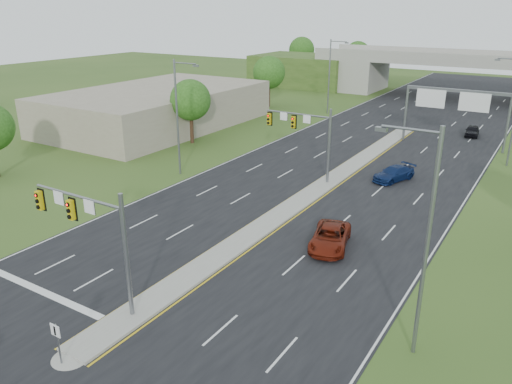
{
  "coord_description": "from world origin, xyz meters",
  "views": [
    {
      "loc": [
        17.52,
        -15.69,
        15.5
      ],
      "look_at": [
        -0.19,
        12.77,
        3.0
      ],
      "focal_mm": 35.0,
      "sensor_mm": 36.0,
      "label": 1
    }
  ],
  "objects": [
    {
      "name": "overpass",
      "position": [
        0.0,
        80.0,
        3.55
      ],
      "size": [
        80.0,
        14.0,
        8.1
      ],
      "color": "gray",
      "rests_on": "ground"
    },
    {
      "name": "tree_l_mid",
      "position": [
        -24.0,
        55.0,
        5.51
      ],
      "size": [
        5.2,
        5.2,
        8.12
      ],
      "color": "#382316",
      "rests_on": "ground"
    },
    {
      "name": "tree_back_b",
      "position": [
        -24.0,
        94.0,
        5.51
      ],
      "size": [
        5.6,
        5.6,
        8.32
      ],
      "color": "#382316",
      "rests_on": "ground"
    },
    {
      "name": "median",
      "position": [
        0.0,
        23.0,
        0.1
      ],
      "size": [
        2.0,
        54.0,
        0.16
      ],
      "primitive_type": "cube",
      "color": "gray",
      "rests_on": "road"
    },
    {
      "name": "tree_l_near",
      "position": [
        -20.0,
        30.0,
        5.18
      ],
      "size": [
        4.8,
        4.8,
        7.6
      ],
      "color": "#382316",
      "rests_on": "ground"
    },
    {
      "name": "signal_mast_near",
      "position": [
        -2.26,
        -0.07,
        4.73
      ],
      "size": [
        6.62,
        0.6,
        7.0
      ],
      "color": "slate",
      "rests_on": "ground"
    },
    {
      "name": "median_nose",
      "position": [
        0.0,
        -4.0,
        0.1
      ],
      "size": [
        2.0,
        2.0,
        0.16
      ],
      "primitive_type": "cone",
      "color": "gray",
      "rests_on": "road"
    },
    {
      "name": "lightpole_l_far",
      "position": [
        -13.3,
        55.0,
        6.1
      ],
      "size": [
        2.85,
        0.25,
        11.0
      ],
      "color": "slate",
      "rests_on": "ground"
    },
    {
      "name": "car_far_b",
      "position": [
        4.96,
        29.13,
        0.7
      ],
      "size": [
        3.45,
        5.03,
        1.35
      ],
      "primitive_type": "imported",
      "rotation": [
        0.0,
        0.0,
        -0.37
      ],
      "color": "#0B1B46",
      "rests_on": "road"
    },
    {
      "name": "car_far_a",
      "position": [
        5.56,
        13.08,
        0.73
      ],
      "size": [
        3.6,
        5.57,
        1.43
      ],
      "primitive_type": "imported",
      "rotation": [
        0.0,
        0.0,
        0.26
      ],
      "color": "#5F1609",
      "rests_on": "road"
    },
    {
      "name": "sign_gantry",
      "position": [
        6.68,
        44.92,
        5.24
      ],
      "size": [
        11.58,
        0.44,
        6.67
      ],
      "color": "slate",
      "rests_on": "ground"
    },
    {
      "name": "lightpole_r_near",
      "position": [
        13.3,
        5.0,
        6.1
      ],
      "size": [
        2.85,
        0.25,
        11.0
      ],
      "color": "slate",
      "rests_on": "ground"
    },
    {
      "name": "signal_mast_far",
      "position": [
        -2.26,
        24.93,
        4.73
      ],
      "size": [
        6.62,
        0.6,
        7.0
      ],
      "color": "slate",
      "rests_on": "ground"
    },
    {
      "name": "tree_back_a",
      "position": [
        -38.0,
        94.0,
        5.84
      ],
      "size": [
        6.0,
        6.0,
        8.85
      ],
      "color": "#382316",
      "rests_on": "ground"
    },
    {
      "name": "lane_markings",
      "position": [
        -0.6,
        28.91,
        0.02
      ],
      "size": [
        23.72,
        160.0,
        0.01
      ],
      "color": "gold",
      "rests_on": "road"
    },
    {
      "name": "ground",
      "position": [
        0.0,
        0.0,
        0.0
      ],
      "size": [
        240.0,
        240.0,
        0.0
      ],
      "primitive_type": "plane",
      "color": "#334F1C",
      "rests_on": "ground"
    },
    {
      "name": "road",
      "position": [
        0.0,
        35.0,
        0.01
      ],
      "size": [
        24.0,
        160.0,
        0.02
      ],
      "primitive_type": "cube",
      "color": "black",
      "rests_on": "ground"
    },
    {
      "name": "commercial_building",
      "position": [
        -30.0,
        35.0,
        2.5
      ],
      "size": [
        18.0,
        30.0,
        5.0
      ],
      "primitive_type": "cube",
      "color": "gray",
      "rests_on": "ground"
    },
    {
      "name": "lightpole_l_mid",
      "position": [
        -13.3,
        20.0,
        6.1
      ],
      "size": [
        2.85,
        0.25,
        11.0
      ],
      "color": "slate",
      "rests_on": "ground"
    },
    {
      "name": "car_far_c",
      "position": [
        8.08,
        51.47,
        0.68
      ],
      "size": [
        1.96,
        4.02,
        1.32
      ],
      "primitive_type": "imported",
      "rotation": [
        0.0,
        0.0,
        0.1
      ],
      "color": "black",
      "rests_on": "road"
    },
    {
      "name": "keep_right_sign",
      "position": [
        0.0,
        -4.53,
        1.52
      ],
      "size": [
        0.6,
        0.13,
        2.2
      ],
      "color": "slate",
      "rests_on": "ground"
    }
  ]
}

